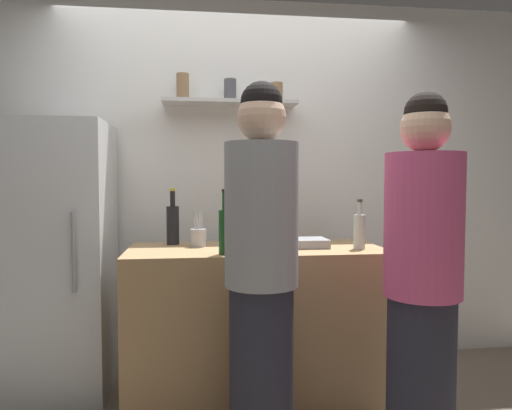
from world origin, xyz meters
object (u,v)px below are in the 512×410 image
object	(u,v)px
wine_bottle_amber_glass	(244,225)
wine_bottle_pale_glass	(359,230)
person_grey_hoodie	(261,275)
wine_bottle_green_glass	(225,230)
wine_bottle_dark_glass	(173,223)
refrigerator	(60,258)
baking_pan	(297,243)
person_pink_top	(422,286)
utensil_holder	(198,237)
water_bottle_plastic	(268,233)

from	to	relation	value
wine_bottle_amber_glass	wine_bottle_pale_glass	bearing A→B (deg)	-31.94
wine_bottle_amber_glass	person_grey_hoodie	size ratio (longest dim) A/B	0.17
wine_bottle_green_glass	wine_bottle_dark_glass	distance (m)	0.52
person_grey_hoodie	refrigerator	bearing A→B (deg)	-140.81
refrigerator	wine_bottle_green_glass	xyz separation A→B (m)	(0.99, -0.54, 0.22)
baking_pan	wine_bottle_amber_glass	bearing A→B (deg)	138.13
person_grey_hoodie	person_pink_top	xyz separation A→B (m)	(0.70, -0.17, -0.04)
utensil_holder	wine_bottle_dark_glass	world-z (taller)	wine_bottle_dark_glass
baking_pan	utensil_holder	size ratio (longest dim) A/B	1.55
person_pink_top	wine_bottle_amber_glass	bearing A→B (deg)	-27.27
wine_bottle_amber_glass	person_grey_hoodie	distance (m)	0.85
utensil_holder	water_bottle_plastic	bearing A→B (deg)	-37.57
baking_pan	wine_bottle_amber_glass	distance (m)	0.40
wine_bottle_pale_glass	wine_bottle_green_glass	world-z (taller)	wine_bottle_green_glass
person_grey_hoodie	wine_bottle_green_glass	bearing A→B (deg)	-169.85
baking_pan	water_bottle_plastic	size ratio (longest dim) A/B	1.38
wine_bottle_amber_glass	wine_bottle_green_glass	world-z (taller)	wine_bottle_green_glass
person_pink_top	water_bottle_plastic	bearing A→B (deg)	-13.72
wine_bottle_amber_glass	wine_bottle_green_glass	xyz separation A→B (m)	(-0.15, -0.49, 0.02)
refrigerator	wine_bottle_green_glass	size ratio (longest dim) A/B	4.82
refrigerator	water_bottle_plastic	xyz separation A→B (m)	(1.23, -0.52, 0.20)
person_grey_hoodie	person_pink_top	distance (m)	0.72
refrigerator	baking_pan	distance (m)	1.48
wine_bottle_amber_glass	refrigerator	bearing A→B (deg)	177.33
wine_bottle_pale_glass	person_pink_top	bearing A→B (deg)	-83.51
utensil_holder	wine_bottle_dark_glass	bearing A→B (deg)	143.85
person_grey_hoodie	utensil_holder	bearing A→B (deg)	-169.47
person_grey_hoodie	person_pink_top	world-z (taller)	person_grey_hoodie
utensil_holder	wine_bottle_pale_glass	bearing A→B (deg)	-13.25
utensil_holder	person_grey_hoodie	size ratio (longest dim) A/B	0.12
wine_bottle_amber_glass	wine_bottle_dark_glass	size ratio (longest dim) A/B	0.85
baking_pan	utensil_holder	xyz separation A→B (m)	(-0.58, 0.09, 0.03)
wine_bottle_amber_glass	wine_bottle_dark_glass	world-z (taller)	wine_bottle_dark_glass
wine_bottle_green_glass	wine_bottle_dark_glass	bearing A→B (deg)	124.36
water_bottle_plastic	person_grey_hoodie	size ratio (longest dim) A/B	0.14
water_bottle_plastic	refrigerator	bearing A→B (deg)	157.23
wine_bottle_green_glass	water_bottle_plastic	distance (m)	0.24
wine_bottle_green_glass	person_pink_top	xyz separation A→B (m)	(0.85, -0.52, -0.21)
wine_bottle_amber_glass	water_bottle_plastic	world-z (taller)	wine_bottle_amber_glass
wine_bottle_green_glass	wine_bottle_pale_glass	bearing A→B (deg)	7.32
refrigerator	person_pink_top	distance (m)	2.13
wine_bottle_green_glass	utensil_holder	bearing A→B (deg)	113.73
wine_bottle_amber_glass	water_bottle_plastic	size ratio (longest dim) A/B	1.19
wine_bottle_pale_glass	person_pink_top	xyz separation A→B (m)	(0.07, -0.62, -0.19)
baking_pan	wine_bottle_amber_glass	xyz separation A→B (m)	(-0.29, 0.26, 0.08)
baking_pan	wine_bottle_green_glass	distance (m)	0.51
wine_bottle_green_glass	person_grey_hoodie	world-z (taller)	person_grey_hoodie
wine_bottle_amber_glass	person_pink_top	bearing A→B (deg)	-55.52
utensil_holder	water_bottle_plastic	xyz separation A→B (m)	(0.38, -0.29, 0.05)
wine_bottle_amber_glass	wine_bottle_dark_glass	distance (m)	0.45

